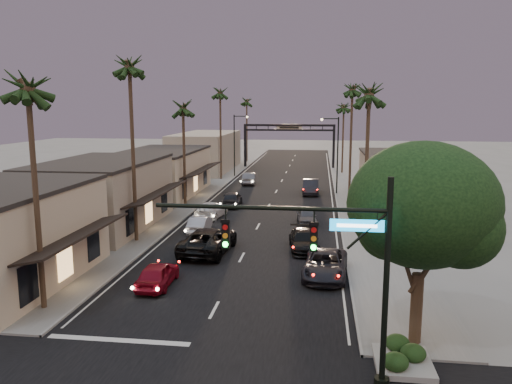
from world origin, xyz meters
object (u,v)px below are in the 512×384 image
(palm_rc, at_px, (344,104))
(oncoming_silver, at_px, (200,224))
(curbside_black, at_px, (304,241))
(streetlight_left, at_px, (236,140))
(streetlight_right, at_px, (335,149))
(traffic_signal, at_px, (333,251))
(palm_lb, at_px, (129,61))
(arch, at_px, (289,135))
(oncoming_pickup, at_px, (208,240))
(palm_ld, at_px, (220,90))
(oncoming_red, at_px, (158,274))
(curbside_near, at_px, (325,264))
(palm_lc, at_px, (183,104))
(palm_far, at_px, (247,99))
(palm_ra, at_px, (369,89))
(palm_la, at_px, (27,79))
(corner_tree, at_px, (424,210))
(palm_rb, at_px, (353,86))

(palm_rc, height_order, oncoming_silver, palm_rc)
(curbside_black, bearing_deg, streetlight_left, 100.01)
(palm_rc, relative_size, oncoming_silver, 2.96)
(streetlight_right, distance_m, palm_rc, 19.75)
(traffic_signal, height_order, palm_rc, palm_rc)
(traffic_signal, distance_m, palm_lb, 24.44)
(arch, relative_size, palm_rc, 1.25)
(palm_rc, bearing_deg, oncoming_pickup, -104.13)
(palm_ld, height_order, oncoming_red, palm_ld)
(streetlight_right, bearing_deg, curbside_near, -92.53)
(curbside_near, bearing_deg, palm_lc, 129.37)
(streetlight_right, bearing_deg, palm_far, 114.76)
(palm_lb, relative_size, palm_lc, 1.25)
(palm_lc, xyz_separation_m, oncoming_pickup, (6.10, -16.12, -9.58))
(palm_ra, bearing_deg, oncoming_silver, 174.00)
(traffic_signal, relative_size, palm_la, 0.64)
(curbside_near, bearing_deg, palm_lb, 160.72)
(palm_la, bearing_deg, palm_lc, 90.00)
(palm_la, bearing_deg, streetlight_right, 66.68)
(palm_la, bearing_deg, oncoming_pickup, 60.73)
(curbside_near, distance_m, curbside_black, 5.70)
(palm_far, bearing_deg, arch, -43.95)
(streetlight_right, bearing_deg, corner_tree, -86.11)
(palm_la, height_order, palm_far, same)
(oncoming_pickup, height_order, curbside_near, oncoming_pickup)
(oncoming_pickup, relative_size, oncoming_silver, 1.56)
(corner_tree, relative_size, palm_ra, 0.67)
(streetlight_left, bearing_deg, palm_lb, -92.67)
(palm_rc, distance_m, oncoming_silver, 41.94)
(palm_ld, xyz_separation_m, curbside_near, (14.23, -39.17, -11.65))
(arch, height_order, palm_rb, palm_rb)
(palm_lc, height_order, palm_rb, palm_rb)
(traffic_signal, xyz_separation_m, palm_la, (-14.29, 5.00, 6.36))
(streetlight_left, relative_size, palm_far, 0.68)
(arch, relative_size, palm_ra, 1.15)
(arch, bearing_deg, oncoming_red, -93.94)
(traffic_signal, xyz_separation_m, corner_tree, (3.79, 3.45, 0.90))
(palm_ra, distance_m, palm_rc, 40.01)
(palm_ld, relative_size, palm_rc, 1.16)
(oncoming_red, distance_m, curbside_near, 9.98)
(traffic_signal, distance_m, palm_ld, 53.47)
(palm_la, distance_m, palm_lb, 13.14)
(palm_lc, height_order, oncoming_red, palm_lc)
(palm_rc, relative_size, curbside_near, 2.23)
(curbside_near, bearing_deg, palm_ra, 74.21)
(palm_rc, bearing_deg, palm_ra, -90.00)
(palm_far, xyz_separation_m, curbside_black, (12.45, -56.67, -10.73))
(palm_ra, bearing_deg, oncoming_pickup, -159.62)
(palm_ra, height_order, palm_far, same)
(palm_ld, distance_m, oncoming_red, 43.89)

